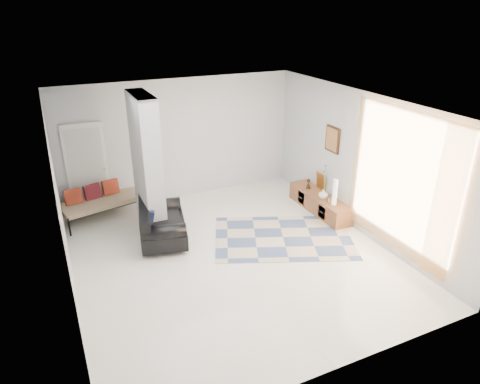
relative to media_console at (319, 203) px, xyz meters
name	(u,v)px	position (x,y,z in m)	size (l,w,h in m)	color
floor	(233,256)	(-2.52, -0.90, -0.20)	(6.00, 6.00, 0.00)	white
ceiling	(232,106)	(-2.52, -0.90, 2.60)	(6.00, 6.00, 0.00)	white
wall_back	(180,140)	(-2.52, 2.10, 1.20)	(6.00, 6.00, 0.00)	silver
wall_front	(338,281)	(-2.52, -3.90, 1.20)	(6.00, 6.00, 0.00)	silver
wall_left	(62,217)	(-5.27, -0.90, 1.20)	(6.00, 6.00, 0.00)	silver
wall_right	(360,164)	(0.23, -0.90, 1.20)	(6.00, 6.00, 0.00)	silver
partition_column	(147,166)	(-3.62, 0.70, 1.20)	(0.35, 1.20, 2.80)	#A0A5A7
hallway_door	(87,170)	(-4.62, 2.06, 0.82)	(0.85, 0.06, 2.04)	white
curtain	(400,182)	(0.15, -2.05, 1.25)	(2.55, 2.55, 0.00)	gold
wall_art	(333,139)	(0.20, 0.00, 1.45)	(0.04, 0.45, 0.55)	#3A1E0F
media_console	(319,203)	(0.00, 0.00, 0.00)	(0.45, 1.84, 0.80)	brown
loveseat	(160,224)	(-3.58, 0.23, 0.16)	(1.12, 1.58, 0.76)	silver
daybed	(101,200)	(-4.45, 1.72, 0.21)	(1.89, 1.14, 0.77)	black
area_rug	(283,237)	(-1.33, -0.70, -0.20)	(2.69, 1.79, 0.01)	beige
cylinder_lamp	(335,192)	(-0.02, -0.53, 0.48)	(0.10, 0.10, 0.56)	white
bronze_figurine	(308,184)	(-0.05, 0.41, 0.31)	(0.12, 0.12, 0.23)	#2F1F15
vase	(323,194)	(-0.05, -0.18, 0.30)	(0.20, 0.20, 0.21)	white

